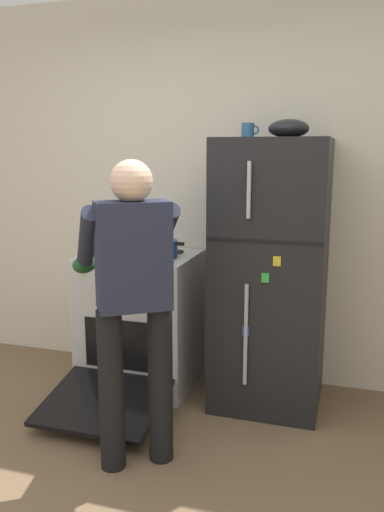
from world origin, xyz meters
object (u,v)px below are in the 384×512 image
person_cook (132,287)px  red_pot (159,248)px  refrigerator (271,275)px  pepper_mill (113,237)px  coffee_mug (248,131)px  stove_range (140,321)px  mixing_bowl (289,129)px

person_cook → red_pot: size_ratio=4.57×
refrigerator → pepper_mill: refrigerator is taller
red_pot → coffee_mug: 0.96m
refrigerator → person_cook: 1.07m
refrigerator → stove_range: bearing=-178.9°
refrigerator → pepper_mill: size_ratio=12.12×
refrigerator → person_cook: refrigerator is taller
red_pot → pepper_mill: bearing=151.5°
coffee_mug → pepper_mill: size_ratio=0.79×
refrigerator → red_pot: (-0.75, -0.05, 0.14)m
person_cook → pepper_mill: person_cook is taller
refrigerator → stove_range: 0.99m
stove_range → mixing_bowl: bearing=1.0°
refrigerator → pepper_mill: 1.24m
person_cook → red_pot: 0.88m
red_pot → mixing_bowl: mixing_bowl is taller
person_cook → pepper_mill: size_ratio=11.30×
stove_range → person_cook: size_ratio=0.77×
stove_range → coffee_mug: bearing=5.3°
stove_range → red_pot: bearing=-11.3°
pepper_mill → coffee_mug: bearing=-8.3°
person_cook → refrigerator: bearing=57.9°
refrigerator → coffee_mug: size_ratio=15.31×
refrigerator → mixing_bowl: 0.92m
person_cook → pepper_mill: 1.28m
red_pot → person_cook: bearing=-78.1°
red_pot → mixing_bowl: 1.13m
red_pot → pepper_mill: pepper_mill is taller
pepper_mill → mixing_bowl: mixing_bowl is taller
coffee_mug → mixing_bowl: bearing=-11.0°
refrigerator → pepper_mill: bearing=170.6°
red_pot → coffee_mug: coffee_mug is taller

